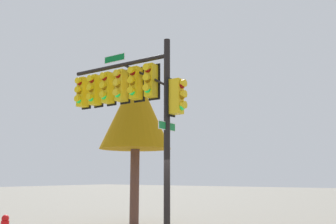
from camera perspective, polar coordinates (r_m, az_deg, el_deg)
signal_pole_assembly at (r=12.64m, az=-6.06°, el=2.62°), size 4.76×0.94×6.38m
tree_mid at (r=16.58m, az=-4.99°, el=0.14°), size 3.13×3.13×6.66m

